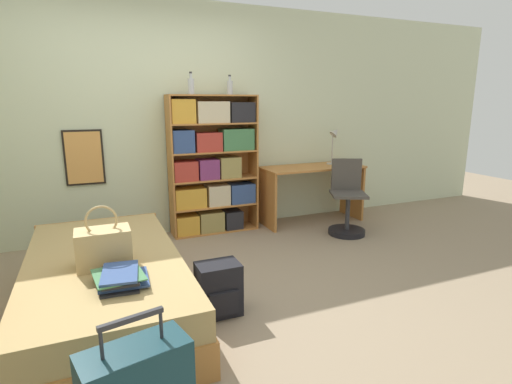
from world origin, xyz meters
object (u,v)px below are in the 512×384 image
at_px(book_stack_on_bed, 120,277).
at_px(desk, 312,183).
at_px(handbag, 104,247).
at_px(desk_chair, 347,209).
at_px(bed, 106,284).
at_px(bottle_green, 191,86).
at_px(bottle_brown, 230,87).
at_px(backpack, 219,289).
at_px(desk_lamp, 335,138).
at_px(bookcase, 212,165).

xyz_separation_m(book_stack_on_bed, desk, (2.47, 1.89, 0.04)).
xyz_separation_m(handbag, desk_chair, (2.68, 0.99, -0.28)).
bearing_deg(bed, handbag, -88.20).
relative_size(bottle_green, bottle_brown, 1.09).
xyz_separation_m(book_stack_on_bed, bottle_brown, (1.43, 2.02, 1.20)).
xyz_separation_m(bed, backpack, (0.75, -0.36, -0.02)).
bearing_deg(bottle_green, desk_lamp, -0.75).
height_order(bottle_green, desk_chair, bottle_green).
relative_size(handbag, desk_chair, 0.49).
bearing_deg(bottle_green, bed, -126.01).
bearing_deg(bottle_brown, desk_chair, -30.53).
bearing_deg(bottle_green, backpack, -99.45).
xyz_separation_m(bottle_green, bottle_brown, (0.46, 0.05, -0.01)).
bearing_deg(handbag, desk_chair, 20.23).
distance_m(book_stack_on_bed, bottle_brown, 2.75).
bearing_deg(backpack, desk_lamp, 39.70).
xyz_separation_m(bookcase, desk, (1.28, -0.11, -0.28)).
relative_size(bookcase, backpack, 4.13).
bearing_deg(book_stack_on_bed, handbag, 102.41).
relative_size(bottle_green, desk_lamp, 0.48).
height_order(desk_lamp, backpack, desk_lamp).
distance_m(desk, desk_lamp, 0.64).
relative_size(bottle_brown, desk, 0.17).
bearing_deg(desk_chair, bottle_green, 158.61).
bearing_deg(book_stack_on_bed, desk, 37.43).
bearing_deg(desk, backpack, -136.12).
bearing_deg(book_stack_on_bed, bookcase, 59.27).
relative_size(bottle_green, desk, 0.18).
xyz_separation_m(book_stack_on_bed, bookcase, (1.19, 2.00, 0.32)).
distance_m(bookcase, desk_lamp, 1.65).
relative_size(bed, desk_chair, 2.40).
bearing_deg(backpack, bed, 154.35).
distance_m(handbag, bottle_green, 2.23).
xyz_separation_m(bookcase, bottle_brown, (0.24, 0.02, 0.88)).
bearing_deg(desk_lamp, handbag, -150.92).
bearing_deg(bed, desk_lamp, 26.14).
distance_m(bookcase, desk, 1.32).
xyz_separation_m(handbag, bookcase, (1.26, 1.67, 0.23)).
relative_size(bed, desk, 1.61).
relative_size(handbag, backpack, 1.09).
distance_m(book_stack_on_bed, bookcase, 2.35).
height_order(bottle_green, backpack, bottle_green).
relative_size(handbag, desk_lamp, 0.86).
bearing_deg(book_stack_on_bed, backpack, 13.38).
bearing_deg(desk_lamp, bottle_brown, 176.82).
bearing_deg(backpack, bottle_brown, 67.74).
distance_m(bottle_brown, desk_chair, 1.95).
height_order(bookcase, desk_chair, bookcase).
bearing_deg(bookcase, desk, -4.86).
height_order(handbag, bottle_green, bottle_green).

